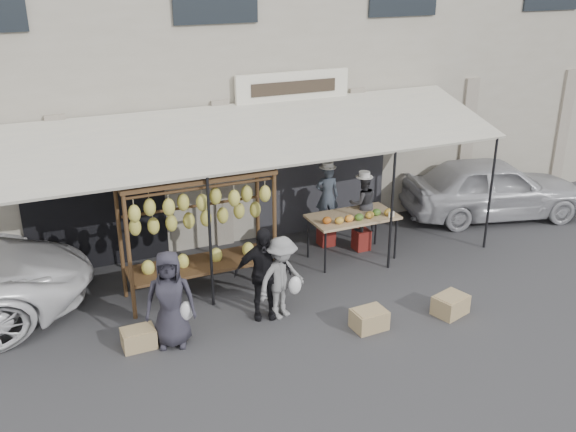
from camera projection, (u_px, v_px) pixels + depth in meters
name	position (u px, v px, depth m)	size (l,w,h in m)	color
ground_plane	(294.00, 325.00, 10.38)	(90.00, 90.00, 0.00)	#2D2D30
shophouse	(177.00, 47.00, 14.53)	(24.00, 6.15, 7.30)	#A69F90
awning	(242.00, 137.00, 11.36)	(10.00, 2.35, 2.92)	beige
banana_rack	(198.00, 211.00, 10.75)	(2.60, 0.90, 2.24)	#452816
produce_table	(354.00, 218.00, 12.33)	(1.70, 0.90, 1.04)	tan
vendor_left	(327.00, 196.00, 12.88)	(0.47, 0.31, 1.28)	#3E4755
vendor_right	(363.00, 203.00, 12.71)	(0.56, 0.44, 1.16)	#333336
customer_left	(170.00, 299.00, 9.59)	(0.76, 0.49, 1.55)	#292832
customer_mid	(263.00, 273.00, 10.35)	(0.92, 0.38, 1.58)	black
customer_right	(281.00, 278.00, 10.37)	(0.92, 0.53, 1.42)	slate
stool_left	(326.00, 235.00, 13.20)	(0.30, 0.30, 0.43)	maroon
stool_right	(361.00, 239.00, 13.00)	(0.30, 0.30, 0.42)	maroon
crate_near_a	(369.00, 319.00, 10.23)	(0.53, 0.40, 0.32)	tan
crate_near_b	(450.00, 305.00, 10.65)	(0.54, 0.41, 0.33)	tan
crate_far	(139.00, 338.00, 9.74)	(0.50, 0.38, 0.30)	tan
sedan	(493.00, 187.00, 14.50)	(1.64, 4.07, 1.39)	#B5B5BB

